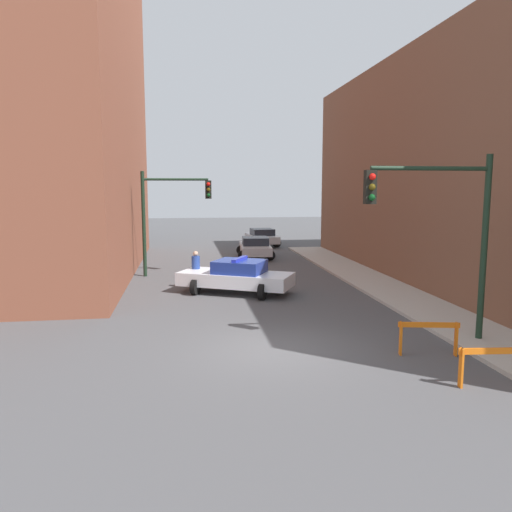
{
  "coord_description": "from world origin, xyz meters",
  "views": [
    {
      "loc": [
        -2.42,
        -13.03,
        4.41
      ],
      "look_at": [
        0.39,
        6.46,
        1.69
      ],
      "focal_mm": 35.0,
      "sensor_mm": 36.0,
      "label": 1
    }
  ],
  "objects_px": {
    "parked_car_mid": "(262,237)",
    "barrier_front": "(493,360)",
    "police_car": "(237,276)",
    "parked_car_near": "(255,247)",
    "traffic_light_far": "(166,208)",
    "barrier_mid": "(429,333)",
    "traffic_light_near": "(447,220)",
    "pedestrian_crossing": "(196,269)"
  },
  "relations": [
    {
      "from": "pedestrian_crossing",
      "to": "barrier_front",
      "type": "height_order",
      "value": "pedestrian_crossing"
    },
    {
      "from": "parked_car_near",
      "to": "barrier_front",
      "type": "height_order",
      "value": "parked_car_near"
    },
    {
      "from": "barrier_front",
      "to": "parked_car_mid",
      "type": "bearing_deg",
      "value": 91.86
    },
    {
      "from": "parked_car_mid",
      "to": "parked_car_near",
      "type": "bearing_deg",
      "value": -106.87
    },
    {
      "from": "traffic_light_near",
      "to": "parked_car_mid",
      "type": "distance_m",
      "value": 24.68
    },
    {
      "from": "traffic_light_near",
      "to": "pedestrian_crossing",
      "type": "height_order",
      "value": "traffic_light_near"
    },
    {
      "from": "traffic_light_near",
      "to": "pedestrian_crossing",
      "type": "bearing_deg",
      "value": 127.05
    },
    {
      "from": "traffic_light_far",
      "to": "parked_car_near",
      "type": "bearing_deg",
      "value": 47.99
    },
    {
      "from": "police_car",
      "to": "barrier_mid",
      "type": "distance_m",
      "value": 9.48
    },
    {
      "from": "traffic_light_near",
      "to": "parked_car_mid",
      "type": "height_order",
      "value": "traffic_light_near"
    },
    {
      "from": "police_car",
      "to": "parked_car_mid",
      "type": "relative_size",
      "value": 1.14
    },
    {
      "from": "police_car",
      "to": "parked_car_mid",
      "type": "bearing_deg",
      "value": 14.71
    },
    {
      "from": "traffic_light_near",
      "to": "traffic_light_far",
      "type": "distance_m",
      "value": 14.69
    },
    {
      "from": "police_car",
      "to": "pedestrian_crossing",
      "type": "height_order",
      "value": "pedestrian_crossing"
    },
    {
      "from": "barrier_mid",
      "to": "traffic_light_near",
      "type": "bearing_deg",
      "value": 46.35
    },
    {
      "from": "barrier_mid",
      "to": "pedestrian_crossing",
      "type": "bearing_deg",
      "value": 121.04
    },
    {
      "from": "traffic_light_far",
      "to": "barrier_mid",
      "type": "xyz_separation_m",
      "value": [
        7.2,
        -13.17,
        -2.78
      ]
    },
    {
      "from": "parked_car_near",
      "to": "parked_car_mid",
      "type": "height_order",
      "value": "same"
    },
    {
      "from": "traffic_light_far",
      "to": "parked_car_near",
      "type": "height_order",
      "value": "traffic_light_far"
    },
    {
      "from": "parked_car_mid",
      "to": "barrier_front",
      "type": "distance_m",
      "value": 27.55
    },
    {
      "from": "traffic_light_near",
      "to": "police_car",
      "type": "xyz_separation_m",
      "value": [
        -5.02,
        7.63,
        -2.81
      ]
    },
    {
      "from": "police_car",
      "to": "parked_car_near",
      "type": "height_order",
      "value": "police_car"
    },
    {
      "from": "traffic_light_far",
      "to": "police_car",
      "type": "distance_m",
      "value": 6.16
    },
    {
      "from": "barrier_front",
      "to": "parked_car_near",
      "type": "bearing_deg",
      "value": 96.22
    },
    {
      "from": "police_car",
      "to": "pedestrian_crossing",
      "type": "relative_size",
      "value": 3.03
    },
    {
      "from": "police_car",
      "to": "barrier_front",
      "type": "height_order",
      "value": "police_car"
    },
    {
      "from": "police_car",
      "to": "barrier_mid",
      "type": "xyz_separation_m",
      "value": [
        4.19,
        -8.5,
        -0.11
      ]
    },
    {
      "from": "traffic_light_far",
      "to": "parked_car_mid",
      "type": "xyz_separation_m",
      "value": [
        6.71,
        12.18,
        -2.72
      ]
    },
    {
      "from": "traffic_light_far",
      "to": "barrier_front",
      "type": "height_order",
      "value": "traffic_light_far"
    },
    {
      "from": "parked_car_mid",
      "to": "barrier_front",
      "type": "xyz_separation_m",
      "value": [
        0.89,
        -27.53,
        -0.06
      ]
    },
    {
      "from": "parked_car_mid",
      "to": "barrier_mid",
      "type": "bearing_deg",
      "value": -93.07
    },
    {
      "from": "police_car",
      "to": "parked_car_mid",
      "type": "xyz_separation_m",
      "value": [
        3.7,
        16.85,
        -0.05
      ]
    },
    {
      "from": "traffic_light_near",
      "to": "parked_car_near",
      "type": "height_order",
      "value": "traffic_light_near"
    },
    {
      "from": "traffic_light_far",
      "to": "parked_car_near",
      "type": "relative_size",
      "value": 1.18
    },
    {
      "from": "parked_car_near",
      "to": "pedestrian_crossing",
      "type": "xyz_separation_m",
      "value": [
        -3.95,
        -9.32,
        0.19
      ]
    },
    {
      "from": "traffic_light_near",
      "to": "barrier_front",
      "type": "bearing_deg",
      "value": -97.94
    },
    {
      "from": "parked_car_mid",
      "to": "pedestrian_crossing",
      "type": "relative_size",
      "value": 2.66
    },
    {
      "from": "traffic_light_near",
      "to": "parked_car_near",
      "type": "xyz_separation_m",
      "value": [
        -2.74,
        18.18,
        -2.86
      ]
    },
    {
      "from": "traffic_light_far",
      "to": "barrier_mid",
      "type": "relative_size",
      "value": 3.29
    },
    {
      "from": "traffic_light_near",
      "to": "parked_car_near",
      "type": "relative_size",
      "value": 1.18
    },
    {
      "from": "traffic_light_far",
      "to": "parked_car_near",
      "type": "distance_m",
      "value": 8.36
    },
    {
      "from": "traffic_light_near",
      "to": "pedestrian_crossing",
      "type": "distance_m",
      "value": 11.41
    }
  ]
}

